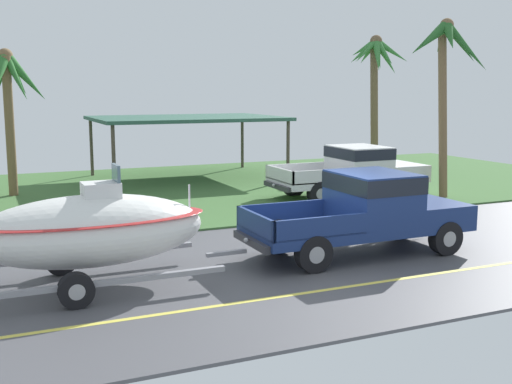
{
  "coord_description": "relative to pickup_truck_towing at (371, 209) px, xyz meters",
  "views": [
    {
      "loc": [
        -6.61,
        -11.83,
        3.81
      ],
      "look_at": [
        -1.11,
        0.62,
        1.57
      ],
      "focal_mm": 43.95,
      "sensor_mm": 36.0,
      "label": 1
    }
  ],
  "objects": [
    {
      "name": "palm_tree_far_left",
      "position": [
        -7.31,
        11.63,
        2.95
      ],
      "size": [
        3.09,
        2.74,
        5.21
      ],
      "color": "brown",
      "rests_on": "ground"
    },
    {
      "name": "ground",
      "position": [
        -1.65,
        8.18,
        -1.06
      ],
      "size": [
        36.0,
        22.0,
        0.11
      ],
      "color": "#4C4C51"
    },
    {
      "name": "boat_on_trailer",
      "position": [
        -6.43,
        -0.0,
        0.09
      ],
      "size": [
        5.75,
        2.42,
        2.38
      ],
      "color": "gray",
      "rests_on": "ground"
    },
    {
      "name": "pickup_truck_towing",
      "position": [
        0.0,
        0.0,
        0.0
      ],
      "size": [
        5.55,
        2.0,
        1.91
      ],
      "color": "navy",
      "rests_on": "ground"
    },
    {
      "name": "palm_tree_mid",
      "position": [
        6.6,
        5.5,
        3.83
      ],
      "size": [
        2.62,
        2.78,
        6.22
      ],
      "color": "brown",
      "rests_on": "ground"
    },
    {
      "name": "carport_awning",
      "position": [
        -0.21,
        13.47,
        1.5
      ],
      "size": [
        7.67,
        5.42,
        2.67
      ],
      "color": "#4C4238",
      "rests_on": "ground"
    },
    {
      "name": "parked_pickup_background",
      "position": [
        4.04,
        6.78,
        -0.03
      ],
      "size": [
        5.82,
        2.13,
        1.82
      ],
      "color": "silver",
      "rests_on": "ground"
    },
    {
      "name": "palm_tree_near_left",
      "position": [
        9.67,
        14.05,
        3.93
      ],
      "size": [
        3.19,
        3.22,
        6.42
      ],
      "color": "brown",
      "rests_on": "ground"
    }
  ]
}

